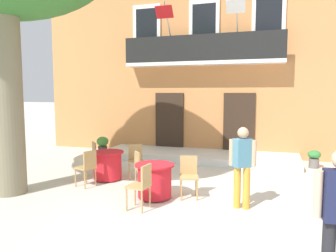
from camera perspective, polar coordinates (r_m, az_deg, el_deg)
ground_plane at (r=7.18m, az=4.60°, el=-12.82°), size 120.00×120.00×0.00m
building_facade at (r=13.89m, az=8.09°, el=11.83°), size 13.00×5.09×7.50m
entrance_step_platform at (r=11.18m, az=5.27°, el=-5.35°), size 6.67×1.83×0.25m
cafe_table_near_tree at (r=7.12m, az=-2.39°, el=-9.66°), size 0.86×0.86×0.76m
cafe_chair_near_tree_0 at (r=7.75m, az=-4.73°, el=-7.32°), size 0.56×0.56×0.91m
cafe_chair_near_tree_1 at (r=6.40m, az=-4.72°, el=-10.18°), size 0.44×0.44×0.91m
cafe_chair_near_tree_2 at (r=7.15m, az=3.72°, el=-8.44°), size 0.50×0.50×0.91m
cafe_table_middle at (r=8.71m, az=-10.70°, el=-6.85°), size 0.86×0.86×0.76m
cafe_chair_middle_0 at (r=9.38m, az=-12.36°, el=-5.12°), size 0.57×0.57×0.91m
cafe_chair_middle_1 at (r=8.14m, az=-14.17°, el=-6.85°), size 0.50×0.50×0.91m
cafe_chair_middle_2 at (r=8.77m, az=-5.77°, el=-5.79°), size 0.54×0.54×0.91m
ground_planter_left at (r=12.44m, az=-11.56°, el=-3.17°), size 0.45×0.45×0.65m
ground_planter_right at (r=10.88m, az=24.55°, el=-5.19°), size 0.39×0.39×0.55m
pedestrian_mid_plaza at (r=6.54m, az=13.09°, el=-6.42°), size 0.53×0.38×1.63m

